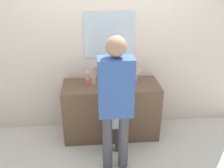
% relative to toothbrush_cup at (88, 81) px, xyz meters
% --- Properties ---
extents(ground_plane, '(14.00, 14.00, 0.00)m').
position_rel_toothbrush_cup_xyz_m(ground_plane, '(0.32, -0.32, -0.86)').
color(ground_plane, silver).
extents(back_wall, '(4.40, 0.10, 2.70)m').
position_rel_toothbrush_cup_xyz_m(back_wall, '(0.32, 0.30, 0.49)').
color(back_wall, beige).
rests_on(back_wall, ground).
extents(vanity_cabinet, '(1.34, 0.54, 0.80)m').
position_rel_toothbrush_cup_xyz_m(vanity_cabinet, '(0.32, -0.02, -0.46)').
color(vanity_cabinet, brown).
rests_on(vanity_cabinet, ground).
extents(sink_basin, '(0.34, 0.34, 0.11)m').
position_rel_toothbrush_cup_xyz_m(sink_basin, '(0.32, -0.04, 0.00)').
color(sink_basin, white).
rests_on(sink_basin, vanity_cabinet).
extents(faucet, '(0.18, 0.14, 0.18)m').
position_rel_toothbrush_cup_xyz_m(faucet, '(0.32, 0.17, 0.03)').
color(faucet, '#B7BABF').
rests_on(faucet, vanity_cabinet).
extents(toothbrush_cup, '(0.07, 0.07, 0.21)m').
position_rel_toothbrush_cup_xyz_m(toothbrush_cup, '(0.00, 0.00, 0.00)').
color(toothbrush_cup, '#D86666').
rests_on(toothbrush_cup, vanity_cabinet).
extents(soap_bottle, '(0.06, 0.06, 0.16)m').
position_rel_toothbrush_cup_xyz_m(soap_bottle, '(0.67, 0.04, 0.01)').
color(soap_bottle, '#B27FC6').
rests_on(soap_bottle, vanity_cabinet).
extents(child_toddler, '(0.26, 0.26, 0.85)m').
position_rel_toothbrush_cup_xyz_m(child_toddler, '(0.32, -0.42, -0.35)').
color(child_toddler, '#47474C').
rests_on(child_toddler, ground).
extents(adult_parent, '(0.51, 0.54, 1.65)m').
position_rel_toothbrush_cup_xyz_m(adult_parent, '(0.31, -0.70, 0.13)').
color(adult_parent, '#47474C').
rests_on(adult_parent, ground).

